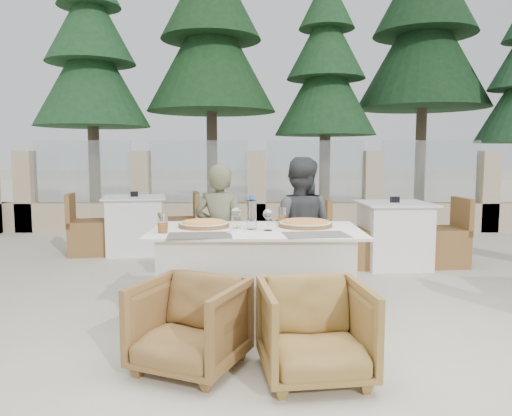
{
  "coord_description": "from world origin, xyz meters",
  "views": [
    {
      "loc": [
        -0.04,
        -3.8,
        1.34
      ],
      "look_at": [
        -0.03,
        0.28,
        0.9
      ],
      "focal_mm": 35.0,
      "sensor_mm": 36.0,
      "label": 1
    }
  ],
  "objects_px": {
    "wine_glass_centre": "(236,217)",
    "armchair_near_right": "(315,331)",
    "beer_glass_right": "(282,215)",
    "armchair_far_right": "(301,268)",
    "dining_table": "(256,278)",
    "water_bottle": "(252,212)",
    "wine_glass_near": "(268,218)",
    "armchair_far_left": "(203,268)",
    "pizza_left": "(204,224)",
    "bg_table_a": "(135,225)",
    "bg_table_b": "(394,235)",
    "diner_left": "(220,235)",
    "pizza_right": "(305,223)",
    "diner_right": "(299,231)",
    "armchair_near_left": "(190,325)",
    "beer_glass_left": "(163,223)",
    "olive_dish": "(237,230)"
  },
  "relations": [
    {
      "from": "wine_glass_centre",
      "to": "armchair_near_right",
      "type": "relative_size",
      "value": 0.29
    },
    {
      "from": "beer_glass_right",
      "to": "armchair_far_right",
      "type": "xyz_separation_m",
      "value": [
        0.19,
        0.35,
        -0.53
      ]
    },
    {
      "from": "dining_table",
      "to": "wine_glass_centre",
      "type": "relative_size",
      "value": 8.7
    },
    {
      "from": "water_bottle",
      "to": "wine_glass_near",
      "type": "distance_m",
      "value": 0.15
    },
    {
      "from": "armchair_far_left",
      "to": "beer_glass_right",
      "type": "bearing_deg",
      "value": 136.31
    },
    {
      "from": "pizza_left",
      "to": "dining_table",
      "type": "bearing_deg",
      "value": -14.48
    },
    {
      "from": "pizza_left",
      "to": "armchair_far_right",
      "type": "relative_size",
      "value": 0.59
    },
    {
      "from": "dining_table",
      "to": "bg_table_a",
      "type": "xyz_separation_m",
      "value": [
        -1.64,
        2.94,
        0.0
      ]
    },
    {
      "from": "armchair_near_right",
      "to": "bg_table_a",
      "type": "bearing_deg",
      "value": 110.2
    },
    {
      "from": "water_bottle",
      "to": "bg_table_b",
      "type": "xyz_separation_m",
      "value": [
        1.69,
        2.11,
        -0.51
      ]
    },
    {
      "from": "diner_left",
      "to": "bg_table_b",
      "type": "distance_m",
      "value": 2.51
    },
    {
      "from": "pizza_left",
      "to": "wine_glass_centre",
      "type": "bearing_deg",
      "value": -14.79
    },
    {
      "from": "dining_table",
      "to": "wine_glass_near",
      "type": "height_order",
      "value": "wine_glass_near"
    },
    {
      "from": "pizza_right",
      "to": "diner_right",
      "type": "distance_m",
      "value": 0.53
    },
    {
      "from": "armchair_far_right",
      "to": "armchair_near_left",
      "type": "relative_size",
      "value": 1.07
    },
    {
      "from": "water_bottle",
      "to": "bg_table_b",
      "type": "relative_size",
      "value": 0.16
    },
    {
      "from": "beer_glass_right",
      "to": "diner_left",
      "type": "relative_size",
      "value": 0.11
    },
    {
      "from": "water_bottle",
      "to": "beer_glass_right",
      "type": "height_order",
      "value": "water_bottle"
    },
    {
      "from": "diner_left",
      "to": "diner_right",
      "type": "xyz_separation_m",
      "value": [
        0.7,
        0.09,
        0.03
      ]
    },
    {
      "from": "pizza_right",
      "to": "bg_table_a",
      "type": "bearing_deg",
      "value": 125.9
    },
    {
      "from": "beer_glass_right",
      "to": "armchair_far_left",
      "type": "relative_size",
      "value": 0.19
    },
    {
      "from": "pizza_right",
      "to": "bg_table_b",
      "type": "relative_size",
      "value": 0.26
    },
    {
      "from": "armchair_far_left",
      "to": "beer_glass_left",
      "type": "bearing_deg",
      "value": 53.74
    },
    {
      "from": "dining_table",
      "to": "beer_glass_left",
      "type": "distance_m",
      "value": 0.84
    },
    {
      "from": "beer_glass_left",
      "to": "armchair_near_left",
      "type": "height_order",
      "value": "beer_glass_left"
    },
    {
      "from": "pizza_right",
      "to": "beer_glass_left",
      "type": "bearing_deg",
      "value": -163.66
    },
    {
      "from": "diner_right",
      "to": "bg_table_b",
      "type": "height_order",
      "value": "diner_right"
    },
    {
      "from": "dining_table",
      "to": "diner_left",
      "type": "bearing_deg",
      "value": 119.42
    },
    {
      "from": "diner_left",
      "to": "bg_table_b",
      "type": "bearing_deg",
      "value": -129.99
    },
    {
      "from": "armchair_far_right",
      "to": "bg_table_b",
      "type": "distance_m",
      "value": 1.89
    },
    {
      "from": "pizza_right",
      "to": "beer_glass_right",
      "type": "bearing_deg",
      "value": 131.83
    },
    {
      "from": "wine_glass_centre",
      "to": "beer_glass_right",
      "type": "distance_m",
      "value": 0.47
    },
    {
      "from": "beer_glass_right",
      "to": "olive_dish",
      "type": "height_order",
      "value": "beer_glass_right"
    },
    {
      "from": "pizza_left",
      "to": "diner_right",
      "type": "height_order",
      "value": "diner_right"
    },
    {
      "from": "pizza_left",
      "to": "water_bottle",
      "type": "relative_size",
      "value": 1.52
    },
    {
      "from": "olive_dish",
      "to": "diner_right",
      "type": "relative_size",
      "value": 0.08
    },
    {
      "from": "pizza_right",
      "to": "armchair_far_right",
      "type": "xyz_separation_m",
      "value": [
        0.02,
        0.54,
        -0.49
      ]
    },
    {
      "from": "armchair_near_right",
      "to": "diner_left",
      "type": "height_order",
      "value": "diner_left"
    },
    {
      "from": "pizza_right",
      "to": "armchair_near_left",
      "type": "bearing_deg",
      "value": -131.39
    },
    {
      "from": "armchair_near_left",
      "to": "armchair_far_left",
      "type": "bearing_deg",
      "value": 115.22
    },
    {
      "from": "pizza_right",
      "to": "beer_glass_left",
      "type": "height_order",
      "value": "beer_glass_left"
    },
    {
      "from": "dining_table",
      "to": "beer_glass_right",
      "type": "distance_m",
      "value": 0.6
    },
    {
      "from": "armchair_far_left",
      "to": "armchair_near_right",
      "type": "relative_size",
      "value": 1.12
    },
    {
      "from": "water_bottle",
      "to": "olive_dish",
      "type": "distance_m",
      "value": 0.24
    },
    {
      "from": "wine_glass_centre",
      "to": "olive_dish",
      "type": "distance_m",
      "value": 0.24
    },
    {
      "from": "wine_glass_centre",
      "to": "bg_table_a",
      "type": "relative_size",
      "value": 0.11
    },
    {
      "from": "pizza_right",
      "to": "wine_glass_centre",
      "type": "height_order",
      "value": "wine_glass_centre"
    },
    {
      "from": "armchair_near_right",
      "to": "armchair_far_left",
      "type": "bearing_deg",
      "value": 111.35
    },
    {
      "from": "wine_glass_near",
      "to": "diner_right",
      "type": "bearing_deg",
      "value": 67.77
    },
    {
      "from": "beer_glass_right",
      "to": "armchair_far_right",
      "type": "height_order",
      "value": "beer_glass_right"
    }
  ]
}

